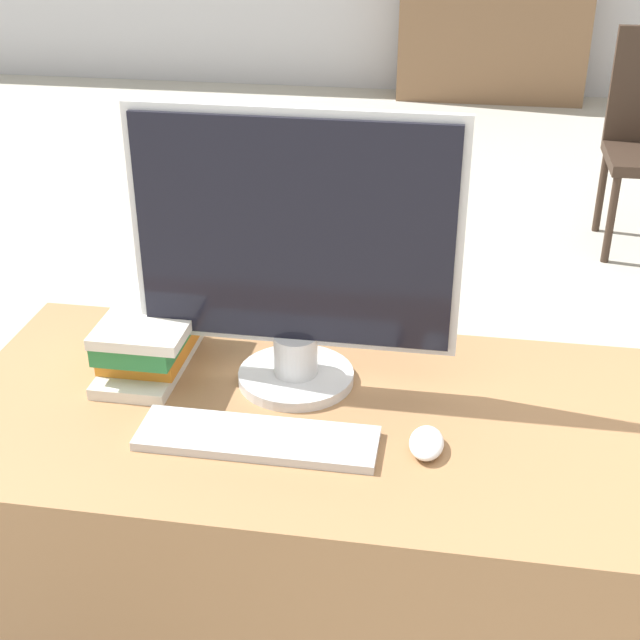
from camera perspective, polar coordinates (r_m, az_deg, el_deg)
desk at (r=1.83m, az=2.32°, el=-16.13°), size 1.48×0.66×0.77m
monitor at (r=1.56m, az=-1.65°, el=4.33°), size 0.58×0.22×0.52m
keyboard at (r=1.52m, az=-4.03°, el=-7.56°), size 0.41×0.12×0.02m
mouse at (r=1.50m, az=6.83°, el=-7.82°), size 0.06×0.09×0.03m
book_stack at (r=1.73m, az=-10.79°, el=-1.04°), size 0.17×0.27×0.12m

